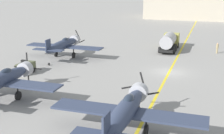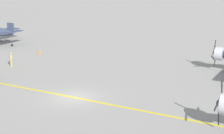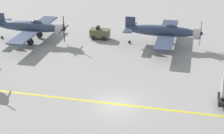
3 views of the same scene
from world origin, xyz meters
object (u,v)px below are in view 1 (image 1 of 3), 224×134
at_px(airplane_near_left, 2,80).
at_px(fuel_tanker, 169,41).
at_px(tow_tractor, 26,67).
at_px(ground_crew_walking, 217,48).
at_px(airplane_mid_left, 63,45).
at_px(airplane_near_center, 126,111).

height_order(airplane_near_left, fuel_tanker, airplane_near_left).
bearing_deg(airplane_near_left, tow_tractor, 124.79).
xyz_separation_m(tow_tractor, ground_crew_walking, (23.09, 19.39, 0.15)).
relative_size(tow_tractor, ground_crew_walking, 1.51).
xyz_separation_m(airplane_mid_left, tow_tractor, (-0.88, -8.87, -1.22)).
bearing_deg(airplane_near_center, fuel_tanker, 93.29).
relative_size(airplane_near_center, tow_tractor, 4.62).
bearing_deg(tow_tractor, airplane_near_left, -70.64).
relative_size(airplane_near_center, airplane_mid_left, 1.00).
distance_m(airplane_near_center, tow_tractor, 20.43).
xyz_separation_m(airplane_near_center, ground_crew_walking, (6.52, 31.29, -1.07)).
xyz_separation_m(airplane_near_center, fuel_tanker, (-1.21, 31.23, -0.50)).
height_order(fuel_tanker, ground_crew_walking, fuel_tanker).
distance_m(airplane_near_center, ground_crew_walking, 31.98).
xyz_separation_m(airplane_near_left, fuel_tanker, (12.34, 27.92, -0.50)).
height_order(airplane_near_left, tow_tractor, airplane_near_left).
relative_size(airplane_near_left, airplane_mid_left, 1.00).
distance_m(airplane_near_center, airplane_near_left, 13.94).
relative_size(airplane_near_left, tow_tractor, 4.62).
relative_size(airplane_near_left, fuel_tanker, 1.50).
height_order(tow_tractor, ground_crew_walking, tow_tractor).
bearing_deg(airplane_near_left, fuel_tanker, 81.59).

